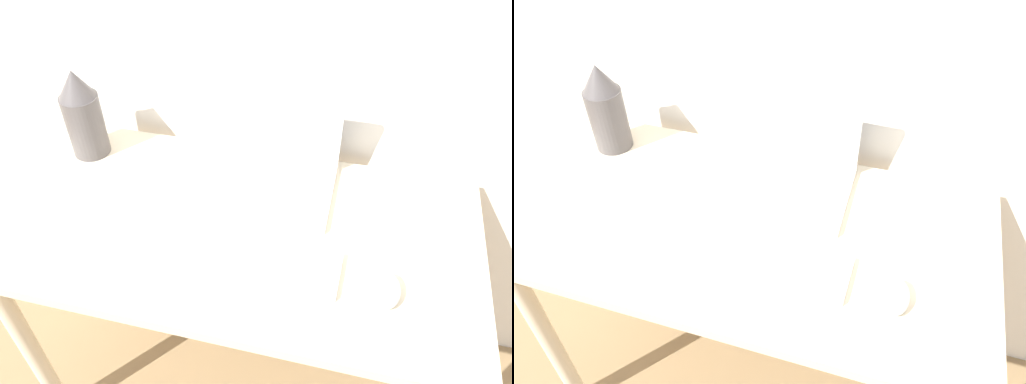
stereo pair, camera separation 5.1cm
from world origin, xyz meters
TOP-DOWN VIEW (x-y plane):
  - desk at (0.00, 0.30)m, footprint 1.17×0.60m
  - laptop at (0.07, 0.47)m, footprint 0.30×0.25m
  - keyboard at (0.03, 0.20)m, footprint 0.47×0.13m
  - mouse at (0.36, 0.18)m, footprint 0.06×0.09m
  - vase at (-0.47, 0.48)m, footprint 0.10×0.10m

SIDE VIEW (x-z plane):
  - desk at x=0.00m, z-range 0.27..1.03m
  - keyboard at x=0.03m, z-range 0.76..0.78m
  - mouse at x=0.36m, z-range 0.76..0.80m
  - laptop at x=0.07m, z-range 0.69..0.95m
  - vase at x=-0.47m, z-range 0.76..1.02m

